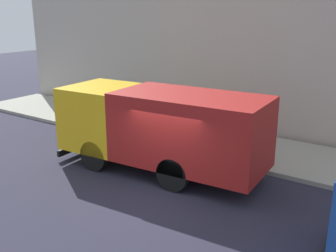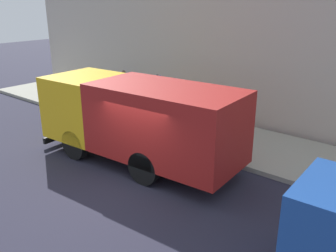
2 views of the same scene
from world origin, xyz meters
name	(u,v)px [view 1 (image 1 of 2)]	position (x,y,z in m)	size (l,w,h in m)	color
ground	(165,190)	(0.00, 0.00, 0.00)	(80.00, 80.00, 0.00)	#272636
sidewalk	(232,146)	(4.90, 0.00, 0.08)	(3.80, 30.00, 0.17)	#9C9B8C
building_facade	(262,28)	(7.30, 0.00, 4.76)	(0.50, 30.00, 9.51)	#B8AEA1
large_utility_truck	(160,126)	(1.22, 1.06, 1.67)	(3.02, 7.68, 2.90)	yellow
pedestrian_walking	(132,112)	(3.95, 4.55, 1.07)	(0.47, 0.47, 1.71)	black
pedestrian_standing	(124,97)	(6.28, 7.00, 1.04)	(0.55, 0.55, 1.68)	#3E2F54
traffic_cone_orange	(108,121)	(3.83, 5.97, 0.45)	(0.39, 0.39, 0.56)	orange
street_sign_post	(172,110)	(3.25, 1.92, 1.68)	(0.44, 0.08, 2.57)	#4C5156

